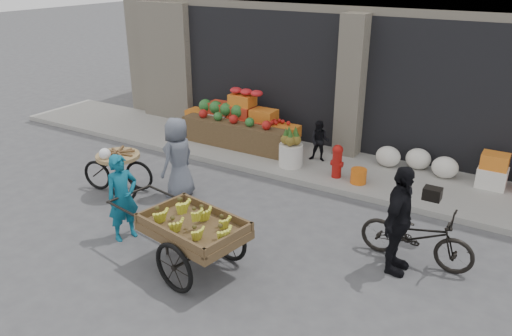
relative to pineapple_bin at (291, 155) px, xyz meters
The scene contains 14 objects.
ground 3.70m from the pineapple_bin, 78.23° to the right, with size 80.00×80.00×0.00m, color #424244.
sidewalk 0.95m from the pineapple_bin, 33.69° to the left, with size 18.00×2.20×0.12m, color gray.
fruit_display 1.92m from the pineapple_bin, 155.76° to the left, with size 3.10×1.12×1.24m.
pineapple_bin is the anchor object (origin of this frame).
fire_hydrant 1.11m from the pineapple_bin, ahead, with size 0.22×0.22×0.71m.
orange_bucket 1.61m from the pineapple_bin, ahead, with size 0.32×0.32×0.30m, color orange.
right_bay_goods 3.54m from the pineapple_bin, 18.10° to the left, with size 3.35×0.60×0.70m.
seated_person 0.75m from the pineapple_bin, 56.31° to the left, with size 0.45×0.35×0.93m, color black.
banana_cart 4.18m from the pineapple_bin, 82.98° to the right, with size 2.69×1.45×1.07m.
vendor_woman 4.12m from the pineapple_bin, 104.40° to the right, with size 0.54×0.35×1.48m, color #0F5B77.
tricycle_cart 3.64m from the pineapple_bin, 130.16° to the right, with size 1.46×0.97×0.95m.
vendor_grey 2.63m from the pineapple_bin, 119.28° to the right, with size 0.78×0.51×1.60m, color slate.
bicycle 3.96m from the pineapple_bin, 33.73° to the right, with size 0.60×1.72×0.90m, color black.
cyclist 4.07m from the pineapple_bin, 40.03° to the right, with size 0.98×0.41×1.68m, color black.
Camera 1 is at (3.88, -5.48, 4.31)m, focal length 35.00 mm.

